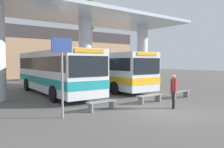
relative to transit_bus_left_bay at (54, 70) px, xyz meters
The scene contains 12 objects.
ground_plane 9.00m from the transit_bus_left_bay, 76.29° to the right, with size 100.00×100.00×0.00m, color #605B56.
townhouse_backdrop 17.41m from the transit_bus_left_bay, 83.01° to the left, with size 40.00×0.58×7.60m.
station_canopy 3.77m from the transit_bus_left_bay, 23.58° to the right, with size 17.06×6.71×5.96m.
transit_bus_left_bay is the anchor object (origin of this frame).
transit_bus_center_bay 4.70m from the transit_bus_left_bay, ahead, with size 3.11×10.68×3.05m.
waiting_bench_near_pillar 7.53m from the transit_bus_left_bay, 65.62° to the right, with size 1.78×0.44×0.46m.
waiting_bench_mid_platform 6.89m from the transit_bus_left_bay, 92.65° to the right, with size 1.54×0.44×0.46m.
waiting_bench_far_platform 9.05m from the transit_bus_left_bay, 48.96° to the right, with size 1.68×0.44×0.46m.
info_sign_platform 7.41m from the transit_bus_left_bay, 109.22° to the right, with size 0.90×0.09×3.37m.
pedestrian_waiting 9.06m from the transit_bus_left_bay, 71.27° to the right, with size 0.60×0.43×1.73m.
poplar_tree_behind_left 13.68m from the transit_bus_left_bay, 46.31° to the left, with size 1.97×1.97×10.69m.
parked_car_street 13.36m from the transit_bus_left_bay, 71.38° to the left, with size 4.75×2.17×1.95m.
Camera 1 is at (-8.25, -6.97, 2.37)m, focal length 35.00 mm.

